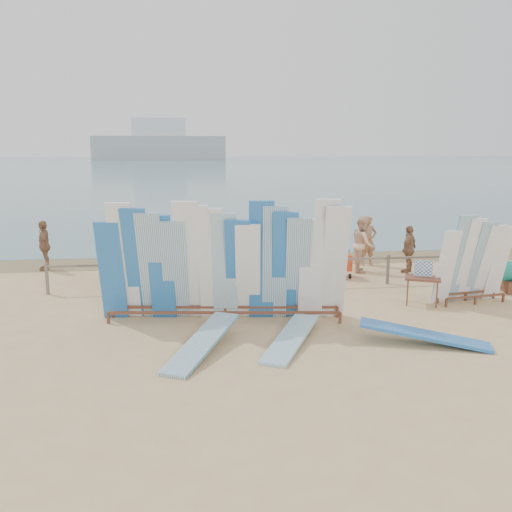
{
  "coord_description": "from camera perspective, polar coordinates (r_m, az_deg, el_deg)",
  "views": [
    {
      "loc": [
        -1.92,
        -12.46,
        4.08
      ],
      "look_at": [
        -0.16,
        2.02,
        1.16
      ],
      "focal_mm": 38.0,
      "sensor_mm": 36.0,
      "label": 1
    }
  ],
  "objects": [
    {
      "name": "stroller",
      "position": [
        17.56,
        9.07,
        -0.94
      ],
      "size": [
        0.56,
        0.75,
        0.98
      ],
      "rotation": [
        0.0,
        0.0,
        0.09
      ],
      "color": "red",
      "rests_on": "ground"
    },
    {
      "name": "wet_sand_strip",
      "position": [
        20.17,
        -1.31,
        -0.35
      ],
      "size": [
        40.0,
        2.6,
        0.01
      ],
      "primitive_type": "cube",
      "color": "olive",
      "rests_on": "ground"
    },
    {
      "name": "beachgoer_2",
      "position": [
        16.82,
        -7.22,
        -0.12
      ],
      "size": [
        0.76,
        0.38,
        1.54
      ],
      "primitive_type": "imported",
      "rotation": [
        0.0,
        0.0,
        0.03
      ],
      "color": "beige",
      "rests_on": "ground"
    },
    {
      "name": "flat_board_b",
      "position": [
        11.67,
        3.71,
        -9.16
      ],
      "size": [
        1.7,
        2.67,
        0.25
      ],
      "primitive_type": "cube",
      "rotation": [
        0.06,
        0.0,
        -0.46
      ],
      "color": "#7FB7CC",
      "rests_on": "ground"
    },
    {
      "name": "beachgoer_5",
      "position": [
        18.52,
        -2.94,
        1.02
      ],
      "size": [
        1.46,
        0.53,
        1.55
      ],
      "primitive_type": "imported",
      "rotation": [
        0.0,
        0.0,
        3.19
      ],
      "color": "beige",
      "rests_on": "ground"
    },
    {
      "name": "ocean",
      "position": [
        140.54,
        -6.22,
        9.59
      ],
      "size": [
        320.0,
        240.0,
        0.02
      ],
      "primitive_type": "cube",
      "color": "#46717E",
      "rests_on": "ground"
    },
    {
      "name": "beachgoer_extra_1",
      "position": [
        19.62,
        -21.39,
        1.05
      ],
      "size": [
        0.62,
        1.06,
        1.69
      ],
      "primitive_type": "imported",
      "rotation": [
        0.0,
        0.0,
        4.92
      ],
      "color": "#8C6042",
      "rests_on": "ground"
    },
    {
      "name": "beachgoer_extra_0",
      "position": [
        19.88,
        21.33,
        0.94
      ],
      "size": [
        0.81,
        1.07,
        1.53
      ],
      "primitive_type": "imported",
      "rotation": [
        0.0,
        0.0,
        5.18
      ],
      "color": "tan",
      "rests_on": "ground"
    },
    {
      "name": "distant_ship",
      "position": [
        192.73,
        -10.12,
        11.51
      ],
      "size": [
        45.0,
        8.0,
        14.0
      ],
      "color": "#999EA3",
      "rests_on": "ocean"
    },
    {
      "name": "beachgoer_7",
      "position": [
        19.47,
        11.7,
        1.6
      ],
      "size": [
        0.69,
        0.45,
        1.75
      ],
      "primitive_type": "imported",
      "rotation": [
        0.0,
        0.0,
        0.17
      ],
      "color": "#8C6042",
      "rests_on": "ground"
    },
    {
      "name": "flat_board_d",
      "position": [
        12.13,
        17.26,
        -8.87
      ],
      "size": [
        2.71,
        1.47,
        0.43
      ],
      "primitive_type": "cube",
      "rotation": [
        0.13,
        0.0,
        1.21
      ],
      "color": "#246AB8",
      "rests_on": "ground"
    },
    {
      "name": "fence",
      "position": [
        15.96,
        0.16,
        -1.16
      ],
      "size": [
        12.08,
        0.08,
        0.9
      ],
      "color": "#746658",
      "rests_on": "ground"
    },
    {
      "name": "vendor_table",
      "position": [
        14.98,
        17.08,
        -3.43
      ],
      "size": [
        1.07,
        0.93,
        1.19
      ],
      "rotation": [
        0.0,
        0.0,
        -0.41
      ],
      "color": "brown",
      "rests_on": "ground"
    },
    {
      "name": "side_surfboard_rack",
      "position": [
        15.43,
        21.87,
        -0.71
      ],
      "size": [
        2.16,
        0.89,
        2.42
      ],
      "rotation": [
        0.0,
        0.0,
        0.15
      ],
      "color": "brown",
      "rests_on": "ground"
    },
    {
      "name": "flat_board_e",
      "position": [
        11.22,
        -5.64,
        -10.06
      ],
      "size": [
        1.68,
        2.66,
        0.44
      ],
      "primitive_type": "cube",
      "rotation": [
        0.14,
        0.0,
        -0.46
      ],
      "color": "silver",
      "rests_on": "ground"
    },
    {
      "name": "beachgoer_10",
      "position": [
        18.6,
        15.8,
        0.69
      ],
      "size": [
        0.94,
        0.93,
        1.58
      ],
      "primitive_type": "imported",
      "rotation": [
        0.0,
        0.0,
        3.91
      ],
      "color": "#8C6042",
      "rests_on": "ground"
    },
    {
      "name": "beachgoer_8",
      "position": [
        18.42,
        11.18,
        1.25
      ],
      "size": [
        0.63,
        0.98,
        1.86
      ],
      "primitive_type": "imported",
      "rotation": [
        0.0,
        0.0,
        1.34
      ],
      "color": "beige",
      "rests_on": "ground"
    },
    {
      "name": "beach_chair_right",
      "position": [
        17.41,
        3.85,
        -1.42
      ],
      "size": [
        0.67,
        0.69,
        0.85
      ],
      "rotation": [
        0.0,
        0.0,
        0.3
      ],
      "color": "red",
      "rests_on": "ground"
    },
    {
      "name": "ground",
      "position": [
        13.26,
        1.77,
        -6.61
      ],
      "size": [
        160.0,
        160.0,
        0.0
      ],
      "primitive_type": "plane",
      "color": "tan",
      "rests_on": "ground"
    },
    {
      "name": "beachgoer_1",
      "position": [
        17.14,
        -14.02,
        0.45
      ],
      "size": [
        0.51,
        0.75,
        1.9
      ],
      "primitive_type": "imported",
      "rotation": [
        0.0,
        0.0,
        4.52
      ],
      "color": "#8C6042",
      "rests_on": "ground"
    },
    {
      "name": "beach_chair_left",
      "position": [
        17.16,
        -1.74,
        -1.61
      ],
      "size": [
        0.73,
        0.73,
        0.82
      ],
      "rotation": [
        0.0,
        0.0,
        -0.6
      ],
      "color": "red",
      "rests_on": "ground"
    },
    {
      "name": "main_surfboard_rack",
      "position": [
        12.8,
        -3.32,
        -1.12
      ],
      "size": [
        5.91,
        1.52,
        2.96
      ],
      "rotation": [
        0.0,
        0.0,
        -0.12
      ],
      "color": "brown",
      "rests_on": "ground"
    },
    {
      "name": "beachgoer_3",
      "position": [
        19.5,
        -4.95,
        1.76
      ],
      "size": [
        0.87,
        1.19,
        1.71
      ],
      "primitive_type": "imported",
      "rotation": [
        0.0,
        0.0,
        1.15
      ],
      "color": "tan",
      "rests_on": "ground"
    }
  ]
}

